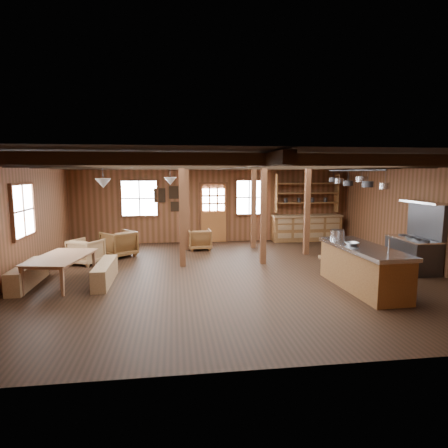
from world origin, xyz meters
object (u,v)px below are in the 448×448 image
(commercial_range, at_px, (415,248))
(armchair_a, at_px, (119,244))
(armchair_b, at_px, (200,239))
(armchair_c, at_px, (86,252))
(dining_table, at_px, (63,270))
(kitchen_island, at_px, (363,267))

(commercial_range, bearing_deg, armchair_a, 161.04)
(armchair_b, bearing_deg, armchair_c, 22.70)
(dining_table, height_order, armchair_a, armchair_a)
(armchair_b, bearing_deg, commercial_range, 144.52)
(kitchen_island, bearing_deg, dining_table, 166.52)
(dining_table, bearing_deg, kitchen_island, -90.46)
(kitchen_island, height_order, armchair_a, kitchen_island)
(kitchen_island, height_order, dining_table, kitchen_island)
(armchair_a, distance_m, armchair_b, 2.56)
(kitchen_island, distance_m, armchair_a, 6.87)
(kitchen_island, xyz_separation_m, armchair_c, (-6.40, 3.11, -0.13))
(dining_table, height_order, armchair_b, armchair_b)
(armchair_c, bearing_deg, armchair_a, -104.75)
(kitchen_island, distance_m, dining_table, 6.60)
(dining_table, xyz_separation_m, armchair_c, (0.09, 1.89, 0.03))
(commercial_range, xyz_separation_m, armchair_c, (-8.47, 1.84, -0.24))
(armchair_a, bearing_deg, commercial_range, 121.23)
(armchair_b, height_order, armchair_c, armchair_c)
(armchair_a, height_order, armchair_c, armchair_a)
(kitchen_island, relative_size, armchair_a, 2.97)
(armchair_c, bearing_deg, armchair_b, -126.10)
(armchair_b, bearing_deg, kitchen_island, 121.64)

